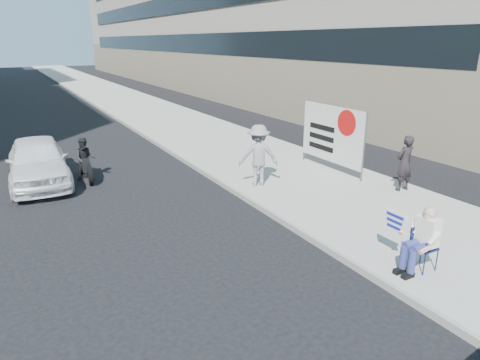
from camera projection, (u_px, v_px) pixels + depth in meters
ground at (261, 259)px, 9.07m from camera, size 160.00×160.00×0.00m
near_sidewalk at (150, 112)px, 27.51m from camera, size 5.00×120.00×0.15m
seated_protester at (421, 236)px, 8.14m from camera, size 0.83×1.11×1.31m
jogger at (258, 155)px, 13.02m from camera, size 1.39×1.13×1.88m
pedestrian_woman at (405, 163)px, 12.57m from camera, size 0.61×0.40×1.67m
protest_banner at (332, 134)px, 14.47m from camera, size 0.08×3.06×2.20m
white_sedan_near at (38, 161)px, 13.69m from camera, size 1.94×4.45×1.49m
motorcycle at (86, 161)px, 14.08m from camera, size 0.75×2.05×1.42m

